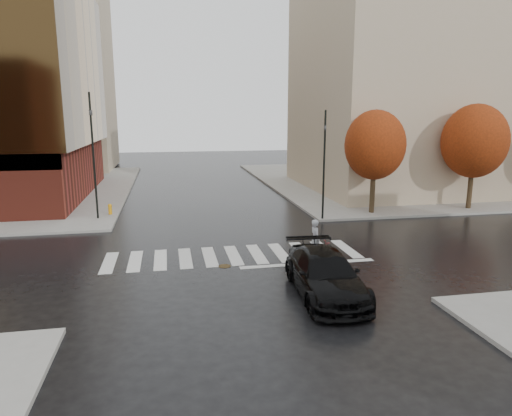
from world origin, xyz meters
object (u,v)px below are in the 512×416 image
(cyclist, at_px, (316,247))
(traffic_light_nw, at_px, (93,148))
(sedan, at_px, (325,274))
(fire_hydrant, at_px, (110,208))
(traffic_light_ne, at_px, (324,159))

(cyclist, xyz_separation_m, traffic_light_nw, (-10.59, 10.00, 3.79))
(sedan, distance_m, fire_hydrant, 17.29)
(traffic_light_nw, xyz_separation_m, fire_hydrant, (0.61, 1.00, -3.91))
(sedan, xyz_separation_m, traffic_light_ne, (3.74, 11.02, 2.97))
(traffic_light_nw, relative_size, fire_hydrant, 11.10)
(cyclist, bearing_deg, traffic_light_ne, -25.51)
(traffic_light_nw, height_order, fire_hydrant, traffic_light_nw)
(cyclist, xyz_separation_m, traffic_light_ne, (2.82, 7.30, 3.10))
(sedan, relative_size, traffic_light_ne, 0.83)
(sedan, bearing_deg, traffic_light_nw, 128.28)
(traffic_light_nw, bearing_deg, sedan, 47.12)
(traffic_light_nw, relative_size, traffic_light_ne, 1.16)
(cyclist, bearing_deg, traffic_light_nw, 42.28)
(sedan, height_order, traffic_light_ne, traffic_light_ne)
(traffic_light_ne, height_order, fire_hydrant, traffic_light_ne)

